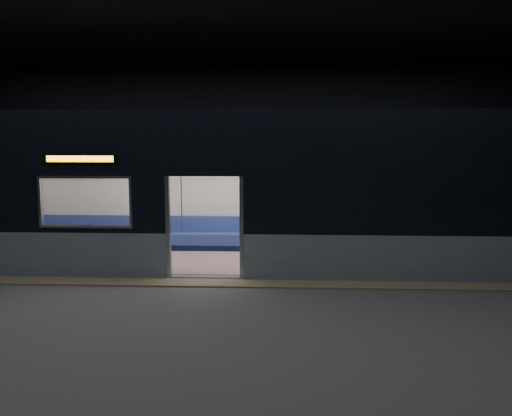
{
  "coord_description": "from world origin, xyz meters",
  "views": [
    {
      "loc": [
        1.55,
        -9.55,
        2.81
      ],
      "look_at": [
        0.96,
        2.3,
        1.26
      ],
      "focal_mm": 38.0,
      "sensor_mm": 36.0,
      "label": 1
    }
  ],
  "objects": [
    {
      "name": "metro_car",
      "position": [
        -0.0,
        2.54,
        1.85
      ],
      "size": [
        18.0,
        3.04,
        3.35
      ],
      "color": "#8894A2",
      "rests_on": "station_floor"
    },
    {
      "name": "station_floor",
      "position": [
        0.0,
        0.0,
        -0.01
      ],
      "size": [
        24.0,
        14.0,
        0.01
      ],
      "primitive_type": "cube",
      "color": "#47494C",
      "rests_on": "ground"
    },
    {
      "name": "handbag",
      "position": [
        3.99,
        3.35,
        0.65
      ],
      "size": [
        0.29,
        0.27,
        0.11
      ],
      "primitive_type": "cube",
      "rotation": [
        0.0,
        0.0,
        -0.4
      ],
      "color": "black",
      "rests_on": "passenger"
    },
    {
      "name": "tactile_strip",
      "position": [
        0.0,
        0.55,
        0.01
      ],
      "size": [
        22.8,
        0.5,
        0.03
      ],
      "primitive_type": "cube",
      "color": "#8C7F59",
      "rests_on": "station_floor"
    },
    {
      "name": "station_envelope",
      "position": [
        0.0,
        0.0,
        3.66
      ],
      "size": [
        24.0,
        14.0,
        5.0
      ],
      "color": "black",
      "rests_on": "station_floor"
    },
    {
      "name": "passenger",
      "position": [
        3.98,
        3.55,
        0.76
      ],
      "size": [
        0.36,
        0.62,
        1.28
      ],
      "rotation": [
        0.0,
        0.0,
        0.0
      ],
      "color": "black",
      "rests_on": "metro_car"
    },
    {
      "name": "transit_map",
      "position": [
        1.21,
        3.85,
        1.49
      ],
      "size": [
        1.03,
        0.03,
        0.67
      ],
      "primitive_type": "cube",
      "color": "white",
      "rests_on": "metro_car"
    }
  ]
}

